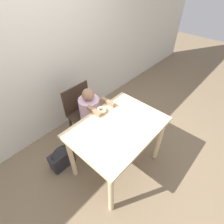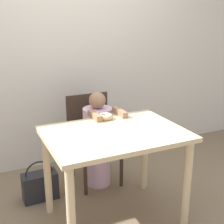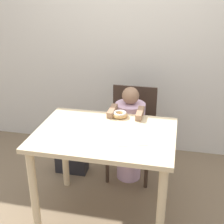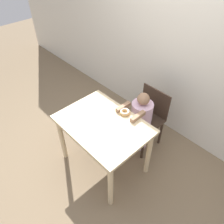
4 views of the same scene
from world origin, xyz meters
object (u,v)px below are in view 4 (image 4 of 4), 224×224
(child_figure, at_px, (140,123))
(handbag, at_px, (110,119))
(donut, at_px, (125,112))
(chair, at_px, (146,118))

(child_figure, distance_m, handbag, 0.67)
(handbag, bearing_deg, child_figure, 2.21)
(donut, xyz_separation_m, handbag, (-0.55, 0.26, -0.66))
(handbag, bearing_deg, donut, -25.06)
(child_figure, distance_m, donut, 0.44)
(chair, xyz_separation_m, donut, (-0.04, -0.41, 0.33))
(donut, bearing_deg, chair, 83.99)
(child_figure, height_order, donut, child_figure)
(donut, height_order, handbag, donut)
(child_figure, relative_size, handbag, 2.48)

